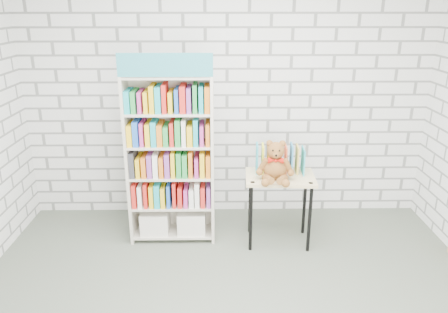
{
  "coord_description": "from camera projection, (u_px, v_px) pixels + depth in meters",
  "views": [
    {
      "loc": [
        -0.1,
        -2.79,
        2.36
      ],
      "look_at": [
        -0.05,
        0.95,
        1.05
      ],
      "focal_mm": 35.0,
      "sensor_mm": 36.0,
      "label": 1
    }
  ],
  "objects": [
    {
      "name": "table_books",
      "position": [
        280.0,
        159.0,
        4.4
      ],
      "size": [
        0.49,
        0.23,
        0.28
      ],
      "color": "#29A1B5",
      "rests_on": "display_table"
    },
    {
      "name": "display_table",
      "position": [
        280.0,
        185.0,
        4.38
      ],
      "size": [
        0.71,
        0.51,
        0.74
      ],
      "color": "#DDC684",
      "rests_on": "ground"
    },
    {
      "name": "room_shell",
      "position": [
        234.0,
        97.0,
        2.82
      ],
      "size": [
        4.52,
        4.02,
        2.81
      ],
      "color": "silver",
      "rests_on": "ground"
    },
    {
      "name": "teddy_bear",
      "position": [
        275.0,
        165.0,
        4.19
      ],
      "size": [
        0.37,
        0.34,
        0.4
      ],
      "color": "brown",
      "rests_on": "display_table"
    },
    {
      "name": "bookshelf",
      "position": [
        171.0,
        158.0,
        4.39
      ],
      "size": [
        0.87,
        0.34,
        1.94
      ],
      "color": "beige",
      "rests_on": "ground"
    }
  ]
}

